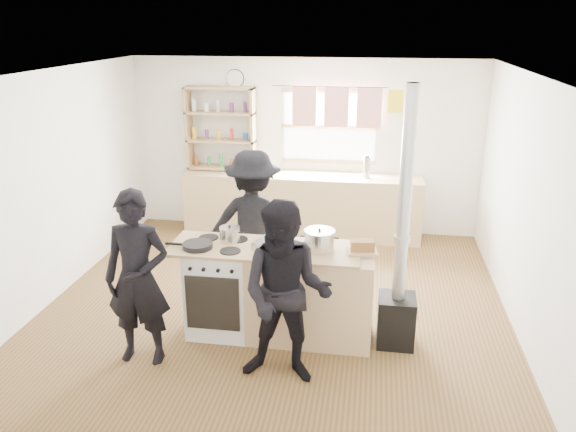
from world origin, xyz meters
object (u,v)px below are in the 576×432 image
Objects in this scene: stockpot_stove at (230,234)px; person_near_right at (286,294)px; cooking_island at (280,292)px; bread_board at (362,247)px; person_far at (253,224)px; flue_heater at (399,283)px; thermos at (367,167)px; skillet_greens at (198,245)px; person_near_left at (138,279)px; roast_tray at (275,245)px; stockpot_counter at (319,240)px.

person_near_right is at bearing -49.95° from stockpot_stove.
cooking_island is 0.94m from bread_board.
person_far reaches higher than person_near_right.
flue_heater is (1.65, -0.11, -0.35)m from stockpot_stove.
stockpot_stove is at bearing -115.50° from thermos.
person_near_left is at bearing -128.61° from skillet_greens.
person_near_right is at bearing 110.91° from person_far.
bread_board is 0.19× the size of person_near_left.
skillet_greens is at bearing -173.23° from roast_tray.
person_near_right is at bearing -143.50° from flue_heater.
bread_board is (0.79, 0.02, 0.51)m from cooking_island.
person_far reaches higher than cooking_island.
person_far is (-1.23, 0.85, -0.14)m from bread_board.
cooking_island is at bearing 106.63° from person_near_right.
person_near_right reaches higher than skillet_greens.
person_near_right reaches higher than stockpot_counter.
stockpot_stove is 0.12× the size of person_far.
person_near_left is at bearing -152.52° from roast_tray.
cooking_island is 1.21× the size of person_near_left.
roast_tray is at bearing 6.77° from skillet_greens.
thermos is 0.18× the size of person_near_right.
person_far is (-1.21, -1.90, -0.21)m from thermos.
flue_heater is 1.53× the size of person_near_right.
person_near_left is (-0.40, -0.50, -0.14)m from skillet_greens.
person_far reaches higher than skillet_greens.
person_far is at bearing 71.38° from skillet_greens.
person_near_right is at bearing -72.51° from roast_tray.
bread_board is 1.50m from person_far.
cooking_island is 6.68× the size of skillet_greens.
thermos reaches higher than stockpot_counter.
person_far reaches higher than stockpot_stove.
bread_board is at bearing 176.56° from flue_heater.
thermos is 0.15× the size of cooking_island.
bread_board is (1.30, -0.08, -0.02)m from stockpot_stove.
cooking_island is (-0.76, -2.77, -0.58)m from thermos.
cooking_island is 0.92m from skillet_greens.
thermos is 3.27m from skillet_greens.
cooking_island is 0.75m from stockpot_stove.
person_near_right reaches higher than person_near_left.
person_near_left is at bearing -165.18° from flue_heater.
stockpot_stove reaches higher than skillet_greens.
skillet_greens is 0.34m from stockpot_stove.
stockpot_stove is 0.68× the size of stockpot_counter.
person_far is (-0.44, 0.87, 0.37)m from cooking_island.
person_near_right is (0.22, -0.69, -0.15)m from roast_tray.
bread_board is at bearing 0.08° from stockpot_counter.
stockpot_counter is (0.38, 0.02, 0.56)m from cooking_island.
person_near_left is (-0.67, -0.72, -0.19)m from stockpot_stove.
stockpot_stove is 0.67× the size of bread_board.
flue_heater is (1.18, 0.02, -0.32)m from roast_tray.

